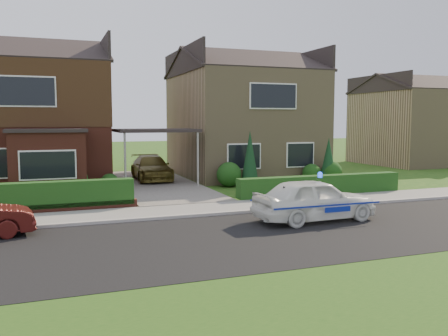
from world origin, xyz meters
name	(u,v)px	position (x,y,z in m)	size (l,w,h in m)	color
ground	(242,238)	(0.00, 0.00, 0.00)	(120.00, 120.00, 0.00)	#1C4813
road	(242,238)	(0.00, 0.00, 0.00)	(60.00, 6.00, 0.02)	black
kerb	(207,215)	(0.00, 3.05, 0.06)	(60.00, 0.16, 0.12)	#9E9993
sidewalk	(198,209)	(0.00, 4.10, 0.05)	(60.00, 2.00, 0.10)	slate
grass_verge	(350,304)	(0.00, -5.00, 0.00)	(60.00, 4.00, 0.01)	#1C4813
driveway	(156,184)	(0.00, 11.00, 0.06)	(3.80, 12.00, 0.12)	#666059
house_left	(28,108)	(-5.78, 13.90, 3.81)	(7.50, 9.53, 7.25)	maroon
house_right	(243,112)	(5.80, 13.99, 3.66)	(7.50, 8.06, 7.25)	#927D59
carport_link	(156,131)	(0.00, 10.95, 2.66)	(3.80, 3.00, 2.77)	black
dwarf_wall	(22,211)	(-5.80, 5.30, 0.18)	(7.70, 0.25, 0.36)	maroon
hedge_left	(22,215)	(-5.80, 5.45, 0.00)	(7.50, 0.55, 0.90)	#113410
hedge_right	(321,196)	(5.80, 5.35, 0.00)	(7.50, 0.55, 0.80)	#113410
shrub_left_mid	(72,180)	(-4.00, 9.30, 0.66)	(1.32, 1.32, 1.32)	#113410
shrub_left_near	(110,183)	(-2.40, 9.60, 0.42)	(0.84, 0.84, 0.84)	#113410
shrub_right_near	(229,174)	(3.20, 9.40, 0.60)	(1.20, 1.20, 1.20)	#113410
shrub_right_mid	(312,173)	(7.80, 9.50, 0.48)	(0.96, 0.96, 0.96)	#113410
shrub_right_far	(331,172)	(8.80, 9.20, 0.54)	(1.08, 1.08, 1.08)	#113410
conifer_a	(250,160)	(4.20, 9.20, 1.30)	(0.90, 0.90, 2.60)	black
conifer_b	(328,161)	(8.60, 9.20, 1.10)	(0.90, 0.90, 2.20)	black
neighbour_right	(412,128)	(20.00, 16.00, 2.60)	(6.50, 7.00, 5.20)	#927D59
police_car	(314,200)	(2.98, 1.20, 0.68)	(3.67, 4.05, 1.52)	white
driveway_car	(151,168)	(0.07, 12.53, 0.74)	(1.73, 4.24, 1.23)	brown
potted_plant_c	(109,187)	(-2.50, 9.00, 0.33)	(0.37, 0.37, 0.67)	gray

